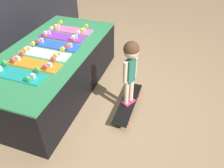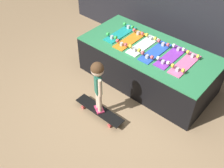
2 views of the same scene
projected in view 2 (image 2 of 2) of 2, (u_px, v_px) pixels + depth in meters
name	position (u px, v px, depth m)	size (l,w,h in m)	color
ground_plane	(123.00, 99.00, 3.93)	(16.00, 16.00, 0.00)	#9E7F5B
display_rack	(148.00, 65.00, 4.06)	(2.05, 1.00, 0.61)	black
skateboard_teal_on_rack	(120.00, 33.00, 4.14)	(0.19, 0.62, 0.09)	teal
skateboard_orange_on_rack	(130.00, 40.00, 4.00)	(0.19, 0.62, 0.09)	orange
skateboard_white_on_rack	(143.00, 45.00, 3.90)	(0.19, 0.62, 0.09)	white
skateboard_blue_on_rack	(155.00, 51.00, 3.77)	(0.19, 0.62, 0.09)	blue
skateboard_purple_on_rack	(171.00, 56.00, 3.68)	(0.19, 0.62, 0.09)	purple
skateboard_pink_on_rack	(185.00, 63.00, 3.56)	(0.19, 0.62, 0.09)	pink
skateboard_on_floor	(99.00, 111.00, 3.66)	(0.78, 0.18, 0.09)	black
child	(98.00, 79.00, 3.26)	(0.19, 0.17, 0.82)	#E03D6B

